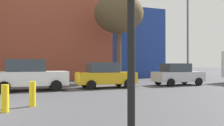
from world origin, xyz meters
TOP-DOWN VIEW (x-y plane):
  - parked_car_2 at (2.46, 6.15)m, footprint 4.31×2.11m
  - parked_car_3 at (7.25, 6.15)m, footprint 3.92×1.92m
  - parked_car_4 at (13.03, 6.15)m, footprint 3.80×1.87m
  - bare_tree_1 at (10.37, 11.36)m, footprint 4.56×4.56m
  - bollard_yellow_0 at (2.44, 0.51)m, footprint 0.24×0.24m
  - bollard_yellow_1 at (1.56, -0.36)m, footprint 0.24×0.24m
  - street_lamp at (15.92, 8.57)m, footprint 0.80×0.24m

SIDE VIEW (x-z plane):
  - bollard_yellow_1 at x=1.56m, z-range 0.00..0.91m
  - bollard_yellow_0 at x=2.44m, z-range 0.00..0.93m
  - parked_car_4 at x=13.03m, z-range 0.00..1.64m
  - parked_car_3 at x=7.25m, z-range 0.00..1.69m
  - parked_car_2 at x=2.46m, z-range -0.01..1.86m
  - street_lamp at x=15.92m, z-range 0.53..8.63m
  - bare_tree_1 at x=10.37m, z-range 2.18..10.30m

